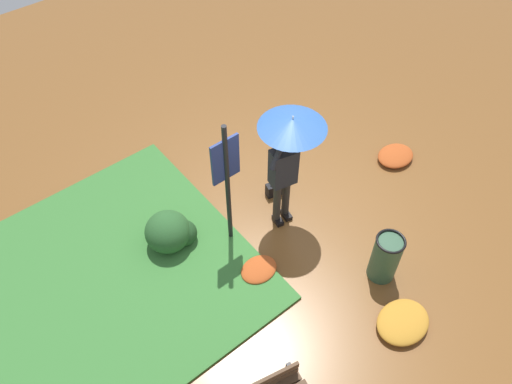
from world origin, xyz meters
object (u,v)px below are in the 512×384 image
Objects in this scene: person_with_umbrella at (288,145)px; handbag at (275,189)px; trash_bin at (385,257)px; info_sign_post at (226,174)px.

person_with_umbrella reaches higher than handbag.
person_with_umbrella is 5.53× the size of handbag.
handbag is at bearing 95.52° from trash_bin.
person_with_umbrella is 0.96m from info_sign_post.
info_sign_post is 1.74m from handbag.
info_sign_post is 2.54m from trash_bin.
handbag is 2.18m from trash_bin.
person_with_umbrella is at bearing -11.60° from info_sign_post.
info_sign_post is at bearing 168.40° from person_with_umbrella.
trash_bin is (0.39, -1.72, -1.13)m from person_with_umbrella.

